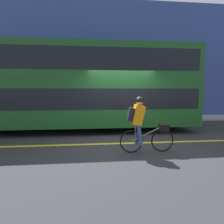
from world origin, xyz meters
TOP-DOWN VIEW (x-y plane):
  - ground_plane at (0.00, 0.00)m, footprint 80.00×80.00m
  - road_center_line at (0.00, -0.15)m, footprint 50.00×0.14m
  - sidewalk_curb at (0.00, 4.65)m, footprint 60.00×1.62m
  - building_facade at (0.00, 5.61)m, footprint 60.00×0.30m
  - bus at (-2.02, 2.03)m, footprint 10.59×2.49m
  - cyclist_on_bike at (0.29, -1.05)m, footprint 1.56×0.32m
  - street_sign_post at (1.38, 4.57)m, footprint 0.36×0.09m

SIDE VIEW (x-z plane):
  - ground_plane at x=0.00m, z-range 0.00..0.00m
  - road_center_line at x=0.00m, z-range 0.00..0.01m
  - sidewalk_curb at x=0.00m, z-range 0.00..0.11m
  - cyclist_on_bike at x=0.29m, z-range 0.06..1.65m
  - street_sign_post at x=1.38m, z-range 0.26..2.89m
  - bus at x=-2.02m, z-range 0.21..3.81m
  - building_facade at x=0.00m, z-range 0.00..7.29m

